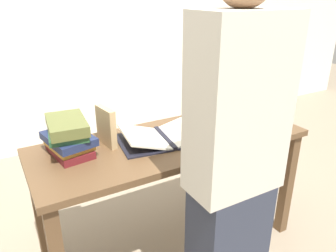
{
  "coord_description": "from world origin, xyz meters",
  "views": [
    {
      "loc": [
        -0.83,
        -1.42,
        1.49
      ],
      "look_at": [
        -0.02,
        0.0,
        0.82
      ],
      "focal_mm": 35.0,
      "sensor_mm": 36.0,
      "label": 1
    }
  ],
  "objects_px": {
    "open_book": "(165,136)",
    "book_stack_tall": "(68,136)",
    "coffee_mug": "(212,128)",
    "person_reader": "(232,181)",
    "book_standing_upright": "(106,127)",
    "reading_lamp": "(240,54)"
  },
  "relations": [
    {
      "from": "reading_lamp",
      "to": "book_standing_upright",
      "type": "bearing_deg",
      "value": -179.01
    },
    {
      "from": "person_reader",
      "to": "open_book",
      "type": "bearing_deg",
      "value": -92.48
    },
    {
      "from": "open_book",
      "to": "person_reader",
      "type": "bearing_deg",
      "value": -84.44
    },
    {
      "from": "reading_lamp",
      "to": "coffee_mug",
      "type": "bearing_deg",
      "value": -150.2
    },
    {
      "from": "person_reader",
      "to": "reading_lamp",
      "type": "bearing_deg",
      "value": -131.35
    },
    {
      "from": "reading_lamp",
      "to": "person_reader",
      "type": "relative_size",
      "value": 0.31
    },
    {
      "from": "book_standing_upright",
      "to": "reading_lamp",
      "type": "xyz_separation_m",
      "value": [
        0.89,
        0.02,
        0.3
      ]
    },
    {
      "from": "book_stack_tall",
      "to": "reading_lamp",
      "type": "height_order",
      "value": "reading_lamp"
    },
    {
      "from": "book_stack_tall",
      "to": "reading_lamp",
      "type": "xyz_separation_m",
      "value": [
        1.09,
        0.02,
        0.3
      ]
    },
    {
      "from": "coffee_mug",
      "to": "person_reader",
      "type": "distance_m",
      "value": 0.59
    },
    {
      "from": "coffee_mug",
      "to": "person_reader",
      "type": "relative_size",
      "value": 0.07
    },
    {
      "from": "coffee_mug",
      "to": "person_reader",
      "type": "bearing_deg",
      "value": -119.11
    },
    {
      "from": "book_standing_upright",
      "to": "coffee_mug",
      "type": "distance_m",
      "value": 0.59
    },
    {
      "from": "open_book",
      "to": "person_reader",
      "type": "relative_size",
      "value": 0.34
    },
    {
      "from": "book_standing_upright",
      "to": "reading_lamp",
      "type": "bearing_deg",
      "value": -7.1
    },
    {
      "from": "book_stack_tall",
      "to": "book_standing_upright",
      "type": "bearing_deg",
      "value": 2.58
    },
    {
      "from": "open_book",
      "to": "book_stack_tall",
      "type": "height_order",
      "value": "book_stack_tall"
    },
    {
      "from": "open_book",
      "to": "book_standing_upright",
      "type": "height_order",
      "value": "book_standing_upright"
    },
    {
      "from": "open_book",
      "to": "coffee_mug",
      "type": "relative_size",
      "value": 5.13
    },
    {
      "from": "book_stack_tall",
      "to": "coffee_mug",
      "type": "distance_m",
      "value": 0.78
    },
    {
      "from": "book_stack_tall",
      "to": "person_reader",
      "type": "distance_m",
      "value": 0.83
    },
    {
      "from": "person_reader",
      "to": "book_standing_upright",
      "type": "bearing_deg",
      "value": -68.32
    }
  ]
}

